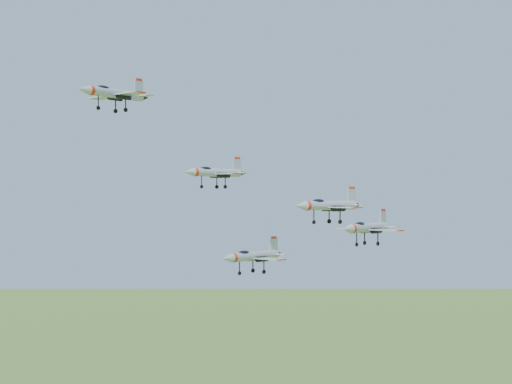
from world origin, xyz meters
TOP-DOWN VIEW (x-y plane):
  - jet_lead at (-15.58, 10.28)m, footprint 13.01×10.91m
  - jet_left_high at (-1.77, 3.97)m, footprint 11.77×9.66m
  - jet_right_high at (1.23, -17.22)m, footprint 11.77×9.71m
  - jet_left_low at (6.30, 4.81)m, footprint 13.79×11.47m
  - jet_right_low at (15.53, -11.21)m, footprint 13.05×10.94m

SIDE VIEW (x-z plane):
  - jet_left_low at x=6.30m, z-range 120.17..123.85m
  - jet_right_low at x=15.53m, z-range 125.10..128.60m
  - jet_right_high at x=1.23m, z-range 128.85..132.00m
  - jet_left_high at x=-1.77m, z-range 133.64..136.79m
  - jet_lead at x=-15.58m, z-range 144.99..148.48m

